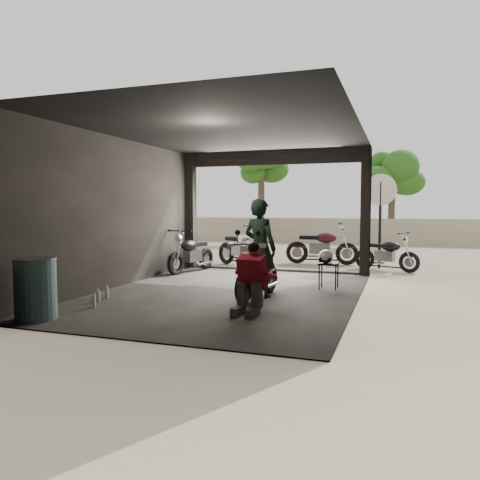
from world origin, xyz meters
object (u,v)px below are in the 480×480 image
Objects in this scene: helmet at (326,256)px; sign_post at (380,204)px; mechanic at (250,280)px; stool at (329,266)px; outside_bike_c at (386,251)px; main_bike at (258,270)px; outside_bike_a at (242,245)px; oil_drum at (36,290)px; left_bike at (191,251)px; outside_bike_b at (322,243)px; rider at (260,248)px.

helmet is 4.20m from sign_post.
stool is (0.85, 2.77, -0.07)m from mechanic.
sign_post reaches higher than helmet.
outside_bike_c is at bearing 72.52° from stool.
outside_bike_a is at bearing 118.49° from main_bike.
helmet is 0.32× the size of oil_drum.
left_bike is (-2.69, 2.88, 0.03)m from main_bike.
sign_post reaches higher than stool.
mechanic is at bearing -72.14° from main_bike.
left_bike is at bearing -132.04° from sign_post.
outside_bike_b is at bearing -173.06° from sign_post.
stool is at bearing 59.33° from main_bike.
outside_bike_b is at bearing -28.86° from outside_bike_a.
helmet is (-1.12, -3.41, 0.17)m from outside_bike_c.
outside_bike_c is 6.42m from mechanic.
outside_bike_a is 4.68m from rider.
outside_bike_c reaches higher than stool.
outside_bike_a is at bearing 116.45° from outside_bike_c.
sign_post is (4.66, 2.49, 1.24)m from left_bike.
mechanic is 3.62× the size of helmet.
helmet is (2.87, -3.05, 0.07)m from outside_bike_a.
main_bike is at bearing -128.14° from outside_bike_a.
oil_drum is (-0.88, -7.18, -0.15)m from outside_bike_a.
outside_bike_b is at bearing 70.62° from oil_drum.
mechanic is 0.42× the size of sign_post.
rider is at bearing 98.19° from main_bike.
outside_bike_a is at bearing 118.24° from outside_bike_b.
outside_bike_b is 2.10m from outside_bike_c.
sign_post is at bearing -46.98° from outside_bike_a.
mechanic is (-1.91, -6.13, 0.02)m from outside_bike_c.
left_bike is 5.24m from outside_bike_c.
helmet is at bearing -9.77° from left_bike.
left_bike is 0.91× the size of outside_bike_a.
outside_bike_b is 1.00× the size of rider.
stool is at bearing 25.68° from helmet.
left_bike is 5.43m from sign_post.
outside_bike_c is 3.53m from stool.
left_bike reaches higher than oil_drum.
rider reaches higher than mechanic.
stool is at bearing -172.13° from outside_bike_b.
main_bike is 1.32m from mechanic.
outside_bike_a is 3.30× the size of stool.
outside_bike_c is (1.89, -0.92, -0.10)m from outside_bike_b.
left_bike is 4.02m from helmet.
mechanic is at bearing -119.68° from helmet.
main_bike is at bearing 45.11° from oil_drum.
oil_drum is at bearing -128.46° from main_bike.
outside_bike_c is at bearing -55.05° from outside_bike_a.
rider reaches higher than outside_bike_a.
outside_bike_a is (0.88, 1.60, 0.05)m from left_bike.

